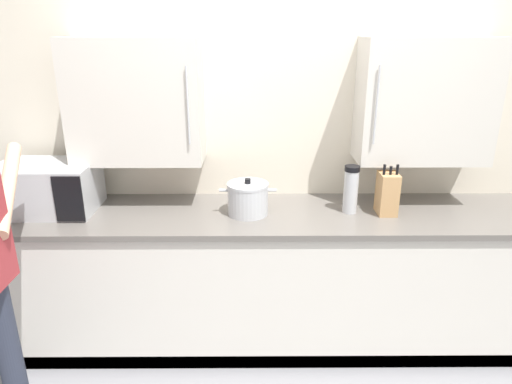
{
  "coord_description": "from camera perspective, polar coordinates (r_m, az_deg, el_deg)",
  "views": [
    {
      "loc": [
        -0.17,
        -1.79,
        1.97
      ],
      "look_at": [
        -0.15,
        0.77,
        1.06
      ],
      "focal_mm": 32.11,
      "sensor_mm": 36.0,
      "label": 1
    }
  ],
  "objects": [
    {
      "name": "back_wall_tiled",
      "position": [
        3.0,
        2.85,
        8.25
      ],
      "size": [
        3.98,
        0.44,
        2.63
      ],
      "color": "beige",
      "rests_on": "ground_plane"
    },
    {
      "name": "thermos_flask",
      "position": [
        2.83,
        11.73,
        0.35
      ],
      "size": [
        0.09,
        0.09,
        0.29
      ],
      "color": "#B7BABF",
      "rests_on": "counter_unit"
    },
    {
      "name": "stock_pot",
      "position": [
        2.76,
        -1.03,
        -0.83
      ],
      "size": [
        0.34,
        0.25,
        0.23
      ],
      "color": "#B7BABF",
      "rests_on": "counter_unit"
    },
    {
      "name": "microwave_oven",
      "position": [
        3.09,
        -25.23,
        0.44
      ],
      "size": [
        0.72,
        0.81,
        0.3
      ],
      "color": "#B7BABF",
      "rests_on": "counter_unit"
    },
    {
      "name": "counter_unit",
      "position": [
        3.02,
        2.89,
        -10.53
      ],
      "size": [
        3.71,
        0.69,
        0.91
      ],
      "color": "beige",
      "rests_on": "ground_plane"
    },
    {
      "name": "knife_block",
      "position": [
        2.87,
        16.03,
        -0.16
      ],
      "size": [
        0.11,
        0.15,
        0.32
      ],
      "color": "tan",
      "rests_on": "counter_unit"
    }
  ]
}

